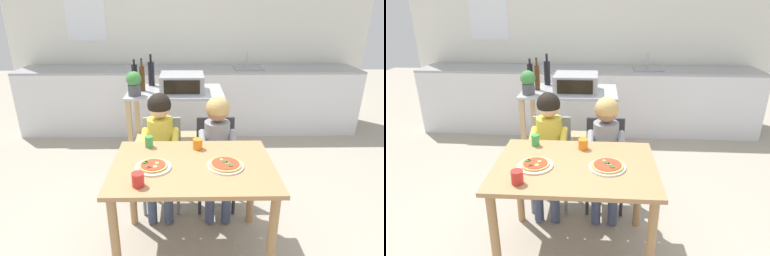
{
  "view_description": "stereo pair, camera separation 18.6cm",
  "coord_description": "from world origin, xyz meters",
  "views": [
    {
      "loc": [
        -0.04,
        -1.94,
        1.8
      ],
      "look_at": [
        0.0,
        0.3,
        0.9
      ],
      "focal_mm": 29.84,
      "sensor_mm": 36.0,
      "label": 1
    },
    {
      "loc": [
        0.15,
        -1.94,
        1.8
      ],
      "look_at": [
        0.0,
        0.3,
        0.9
      ],
      "focal_mm": 29.84,
      "sensor_mm": 36.0,
      "label": 2
    }
  ],
  "objects": [
    {
      "name": "ground_plane",
      "position": [
        0.0,
        1.14,
        0.0
      ],
      "size": [
        11.4,
        11.4,
        0.0
      ],
      "primitive_type": "plane",
      "color": "#A89E8C"
    },
    {
      "name": "back_wall_tiled",
      "position": [
        -0.0,
        2.91,
        1.35
      ],
      "size": [
        5.25,
        0.14,
        2.7
      ],
      "color": "white",
      "rests_on": "ground"
    },
    {
      "name": "kitchen_counter",
      "position": [
        0.0,
        2.5,
        0.46
      ],
      "size": [
        4.72,
        0.6,
        1.11
      ],
      "color": "silver",
      "rests_on": "ground"
    },
    {
      "name": "kitchen_island_cart",
      "position": [
        -0.16,
        1.35,
        0.6
      ],
      "size": [
        1.0,
        0.6,
        0.9
      ],
      "color": "#B7BABF",
      "rests_on": "ground"
    },
    {
      "name": "toaster_oven",
      "position": [
        -0.09,
        1.32,
        1.0
      ],
      "size": [
        0.45,
        0.38,
        0.18
      ],
      "color": "#999BA0",
      "rests_on": "kitchen_island_cart"
    },
    {
      "name": "bottle_squat_spirits",
      "position": [
        -0.59,
        1.43,
        1.04
      ],
      "size": [
        0.06,
        0.06,
        0.32
      ],
      "color": "black",
      "rests_on": "kitchen_island_cart"
    },
    {
      "name": "bottle_brown_beer",
      "position": [
        -0.5,
        1.36,
        1.04
      ],
      "size": [
        0.05,
        0.05,
        0.34
      ],
      "color": "#4C2D14",
      "rests_on": "kitchen_island_cart"
    },
    {
      "name": "bottle_tall_green_wine",
      "position": [
        -0.43,
        1.59,
        1.04
      ],
      "size": [
        0.07,
        0.07,
        0.35
      ],
      "color": "black",
      "rests_on": "kitchen_island_cart"
    },
    {
      "name": "potted_herb_plant",
      "position": [
        -0.56,
        1.18,
        1.03
      ],
      "size": [
        0.15,
        0.15,
        0.24
      ],
      "color": "#4C4C51",
      "rests_on": "kitchen_island_cart"
    },
    {
      "name": "dining_table",
      "position": [
        0.0,
        0.0,
        0.63
      ],
      "size": [
        1.11,
        0.78,
        0.75
      ],
      "color": "#AD7F51",
      "rests_on": "ground"
    },
    {
      "name": "dining_chair_left",
      "position": [
        -0.27,
        0.65,
        0.48
      ],
      "size": [
        0.36,
        0.36,
        0.81
      ],
      "color": "gray",
      "rests_on": "ground"
    },
    {
      "name": "dining_chair_right",
      "position": [
        0.22,
        0.65,
        0.48
      ],
      "size": [
        0.36,
        0.36,
        0.81
      ],
      "color": "#333338",
      "rests_on": "ground"
    },
    {
      "name": "child_in_yellow_shirt",
      "position": [
        -0.27,
        0.54,
        0.7
      ],
      "size": [
        0.32,
        0.42,
        1.07
      ],
      "color": "#424C6B",
      "rests_on": "ground"
    },
    {
      "name": "child_in_grey_shirt",
      "position": [
        0.22,
        0.53,
        0.68
      ],
      "size": [
        0.32,
        0.42,
        1.04
      ],
      "color": "#424C6B",
      "rests_on": "ground"
    },
    {
      "name": "pizza_plate_cream",
      "position": [
        -0.27,
        -0.05,
        0.76
      ],
      "size": [
        0.24,
        0.24,
        0.03
      ],
      "color": "beige",
      "rests_on": "dining_table"
    },
    {
      "name": "pizza_plate_white",
      "position": [
        0.22,
        -0.03,
        0.76
      ],
      "size": [
        0.25,
        0.25,
        0.03
      ],
      "color": "white",
      "rests_on": "dining_table"
    },
    {
      "name": "drinking_cup_green",
      "position": [
        -0.33,
        0.29,
        0.79
      ],
      "size": [
        0.06,
        0.06,
        0.09
      ],
      "primitive_type": "cylinder",
      "color": "green",
      "rests_on": "dining_table"
    },
    {
      "name": "drinking_cup_orange",
      "position": [
        0.04,
        0.25,
        0.79
      ],
      "size": [
        0.07,
        0.07,
        0.08
      ],
      "primitive_type": "cylinder",
      "color": "orange",
      "rests_on": "dining_table"
    },
    {
      "name": "drinking_cup_red",
      "position": [
        -0.34,
        -0.27,
        0.79
      ],
      "size": [
        0.08,
        0.08,
        0.09
      ],
      "primitive_type": "cylinder",
      "color": "red",
      "rests_on": "dining_table"
    }
  ]
}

